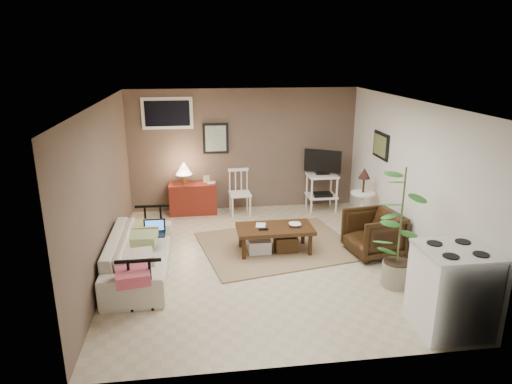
{
  "coord_description": "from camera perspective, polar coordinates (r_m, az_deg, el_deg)",
  "views": [
    {
      "loc": [
        -0.94,
        -6.33,
        3.07
      ],
      "look_at": [
        -0.04,
        0.35,
        0.99
      ],
      "focal_mm": 32.0,
      "sensor_mm": 36.0,
      "label": 1
    }
  ],
  "objects": [
    {
      "name": "book_table",
      "position": [
        7.2,
        -0.0,
        -3.48
      ],
      "size": [
        0.15,
        0.04,
        0.2
      ],
      "primitive_type": "imported",
      "rotation": [
        0.0,
        0.0,
        -0.2
      ],
      "color": "#37220F",
      "rests_on": "coffee_table"
    },
    {
      "name": "spindle_chair",
      "position": [
        8.87,
        -2.04,
        -0.23
      ],
      "size": [
        0.42,
        0.42,
        0.89
      ],
      "color": "white",
      "rests_on": "floor"
    },
    {
      "name": "rug",
      "position": [
        7.56,
        2.68,
        -6.7
      ],
      "size": [
        2.71,
        2.33,
        0.02
      ],
      "primitive_type": "cube",
      "rotation": [
        0.0,
        0.0,
        0.2
      ],
      "color": "#8D6F52",
      "rests_on": "floor"
    },
    {
      "name": "sofa_pillows",
      "position": [
        6.46,
        -14.29,
        -6.85
      ],
      "size": [
        0.4,
        1.97,
        0.14
      ],
      "primitive_type": null,
      "color": "beige",
      "rests_on": "sofa"
    },
    {
      "name": "potted_plant",
      "position": [
        6.3,
        17.64,
        -3.8
      ],
      "size": [
        0.42,
        0.42,
        1.7
      ],
      "color": "#A29281",
      "rests_on": "floor"
    },
    {
      "name": "coffee_table",
      "position": [
        7.26,
        2.29,
        -5.69
      ],
      "size": [
        1.2,
        0.63,
        0.45
      ],
      "color": "#37220F",
      "rests_on": "floor"
    },
    {
      "name": "floor",
      "position": [
        7.1,
        0.73,
        -8.45
      ],
      "size": [
        5.0,
        5.0,
        0.0
      ],
      "primitive_type": "plane",
      "color": "#C1B293",
      "rests_on": "ground"
    },
    {
      "name": "book_console",
      "position": [
        8.94,
        -6.05,
        1.75
      ],
      "size": [
        0.15,
        0.05,
        0.2
      ],
      "primitive_type": "imported",
      "rotation": [
        0.0,
        0.0,
        -0.21
      ],
      "color": "#37220F",
      "rests_on": "red_console"
    },
    {
      "name": "sofa",
      "position": [
        6.72,
        -14.44,
        -6.76
      ],
      "size": [
        0.61,
        2.07,
        0.81
      ],
      "primitive_type": "imported",
      "rotation": [
        0.0,
        0.0,
        1.57
      ],
      "color": "beige",
      "rests_on": "floor"
    },
    {
      "name": "side_table",
      "position": [
        8.28,
        13.24,
        0.07
      ],
      "size": [
        0.42,
        0.42,
        1.13
      ],
      "color": "white",
      "rests_on": "floor"
    },
    {
      "name": "armchair",
      "position": [
        7.36,
        14.47,
        -4.79
      ],
      "size": [
        0.81,
        0.85,
        0.77
      ],
      "primitive_type": "imported",
      "rotation": [
        0.0,
        0.0,
        -1.41
      ],
      "color": "black",
      "rests_on": "floor"
    },
    {
      "name": "tv_stand",
      "position": [
        9.14,
        8.27,
        1.66
      ],
      "size": [
        0.67,
        0.47,
        1.23
      ],
      "color": "white",
      "rests_on": "floor"
    },
    {
      "name": "stove",
      "position": [
        5.7,
        23.24,
        -11.14
      ],
      "size": [
        0.77,
        0.72,
        1.01
      ],
      "color": "white",
      "rests_on": "floor"
    },
    {
      "name": "art_right",
      "position": [
        8.18,
        15.35,
        5.64
      ],
      "size": [
        0.03,
        0.6,
        0.45
      ],
      "primitive_type": "cube",
      "color": "black"
    },
    {
      "name": "sofa_end_rails",
      "position": [
        6.73,
        -13.39,
        -7.18
      ],
      "size": [
        0.56,
        2.07,
        0.7
      ],
      "primitive_type": null,
      "color": "black",
      "rests_on": "floor"
    },
    {
      "name": "art_back",
      "position": [
        8.96,
        -5.06,
        6.7
      ],
      "size": [
        0.5,
        0.03,
        0.6
      ],
      "primitive_type": "cube",
      "color": "black"
    },
    {
      "name": "red_console",
      "position": [
        9.03,
        -7.98,
        -0.44
      ],
      "size": [
        0.91,
        0.41,
        1.05
      ],
      "color": "maroon",
      "rests_on": "floor"
    },
    {
      "name": "window",
      "position": [
        8.89,
        -11.03,
        9.63
      ],
      "size": [
        0.96,
        0.03,
        0.6
      ],
      "primitive_type": "cube",
      "color": "white"
    },
    {
      "name": "bowl",
      "position": [
        7.21,
        4.9,
        -3.57
      ],
      "size": [
        0.19,
        0.06,
        0.19
      ],
      "primitive_type": "imported",
      "rotation": [
        0.0,
        0.0,
        -0.05
      ],
      "color": "#37220F",
      "rests_on": "coffee_table"
    },
    {
      "name": "laptop",
      "position": [
        6.98,
        -12.57,
        -4.64
      ],
      "size": [
        0.32,
        0.23,
        0.22
      ],
      "color": "black",
      "rests_on": "sofa"
    }
  ]
}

